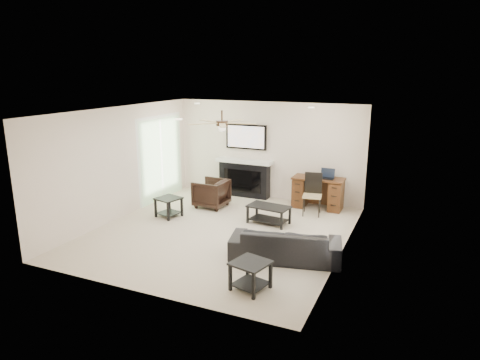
{
  "coord_description": "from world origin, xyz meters",
  "views": [
    {
      "loc": [
        3.75,
        -7.49,
        3.26
      ],
      "look_at": [
        0.23,
        0.46,
        1.03
      ],
      "focal_mm": 32.0,
      "sensor_mm": 36.0,
      "label": 1
    }
  ],
  "objects_px": {
    "armchair": "(211,193)",
    "desk": "(318,193)",
    "fireplace_unit": "(244,161)",
    "sofa": "(285,244)",
    "coffee_table": "(269,215)"
  },
  "relations": [
    {
      "from": "fireplace_unit",
      "to": "desk",
      "type": "distance_m",
      "value": 2.13
    },
    {
      "from": "coffee_table",
      "to": "desk",
      "type": "height_order",
      "value": "desk"
    },
    {
      "from": "sofa",
      "to": "fireplace_unit",
      "type": "bearing_deg",
      "value": -68.65
    },
    {
      "from": "armchair",
      "to": "coffee_table",
      "type": "height_order",
      "value": "armchair"
    },
    {
      "from": "sofa",
      "to": "armchair",
      "type": "xyz_separation_m",
      "value": [
        -2.6,
        2.15,
        0.06
      ]
    },
    {
      "from": "armchair",
      "to": "fireplace_unit",
      "type": "xyz_separation_m",
      "value": [
        0.38,
        1.16,
        0.61
      ]
    },
    {
      "from": "sofa",
      "to": "coffee_table",
      "type": "height_order",
      "value": "sofa"
    },
    {
      "from": "armchair",
      "to": "desk",
      "type": "xyz_separation_m",
      "value": [
        2.41,
        0.95,
        0.04
      ]
    },
    {
      "from": "coffee_table",
      "to": "fireplace_unit",
      "type": "height_order",
      "value": "fireplace_unit"
    },
    {
      "from": "armchair",
      "to": "desk",
      "type": "distance_m",
      "value": 2.6
    },
    {
      "from": "armchair",
      "to": "desk",
      "type": "height_order",
      "value": "desk"
    },
    {
      "from": "armchair",
      "to": "sofa",
      "type": "bearing_deg",
      "value": 51.9
    },
    {
      "from": "sofa",
      "to": "armchair",
      "type": "relative_size",
      "value": 2.59
    },
    {
      "from": "coffee_table",
      "to": "desk",
      "type": "bearing_deg",
      "value": 71.68
    },
    {
      "from": "fireplace_unit",
      "to": "sofa",
      "type": "bearing_deg",
      "value": -56.16
    }
  ]
}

